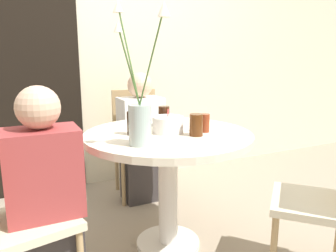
% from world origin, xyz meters
% --- Properties ---
extents(ground_plane, '(16.00, 16.00, 0.00)m').
position_xyz_m(ground_plane, '(0.00, 0.00, 0.00)').
color(ground_plane, gray).
extents(wall_back, '(8.00, 0.05, 2.60)m').
position_xyz_m(wall_back, '(0.00, 1.28, 1.30)').
color(wall_back, beige).
rests_on(wall_back, ground_plane).
extents(doorway_panel, '(0.90, 0.01, 2.05)m').
position_xyz_m(doorway_panel, '(-0.71, 1.25, 1.02)').
color(doorway_panel, black).
rests_on(doorway_panel, ground_plane).
extents(dining_table, '(1.01, 1.01, 0.74)m').
position_xyz_m(dining_table, '(0.00, 0.00, 0.60)').
color(dining_table, beige).
rests_on(dining_table, ground_plane).
extents(chair_near_front, '(0.45, 0.45, 0.91)m').
position_xyz_m(chair_near_front, '(0.13, 0.89, 0.51)').
color(chair_near_front, beige).
rests_on(chair_near_front, ground_plane).
extents(chair_left_flank, '(0.47, 0.47, 0.91)m').
position_xyz_m(chair_left_flank, '(-0.88, -0.18, 0.51)').
color(chair_left_flank, beige).
rests_on(chair_left_flank, ground_plane).
extents(chair_far_back, '(0.57, 0.57, 0.91)m').
position_xyz_m(chair_far_back, '(0.62, -0.65, 0.51)').
color(chair_far_back, beige).
rests_on(chair_far_back, ground_plane).
extents(birthday_cake, '(0.19, 0.19, 0.14)m').
position_xyz_m(birthday_cake, '(-0.00, -0.00, 0.79)').
color(birthday_cake, white).
rests_on(birthday_cake, dining_table).
extents(flower_vase, '(0.23, 0.31, 0.71)m').
position_xyz_m(flower_vase, '(-0.25, -0.20, 0.93)').
color(flower_vase, '#9EB2AD').
rests_on(flower_vase, dining_table).
extents(side_plate, '(0.17, 0.17, 0.01)m').
position_xyz_m(side_plate, '(-0.06, 0.28, 0.75)').
color(side_plate, white).
rests_on(side_plate, dining_table).
extents(drink_glass_0, '(0.06, 0.06, 0.11)m').
position_xyz_m(drink_glass_0, '(0.20, -0.08, 0.80)').
color(drink_glass_0, maroon).
rests_on(drink_glass_0, dining_table).
extents(drink_glass_1, '(0.07, 0.07, 0.13)m').
position_xyz_m(drink_glass_1, '(0.05, 0.16, 0.81)').
color(drink_glass_1, '#33190C').
rests_on(drink_glass_1, dining_table).
extents(drink_glass_2, '(0.06, 0.06, 0.14)m').
position_xyz_m(drink_glass_2, '(-0.21, 0.04, 0.81)').
color(drink_glass_2, black).
rests_on(drink_glass_2, dining_table).
extents(drink_glass_3, '(0.08, 0.08, 0.13)m').
position_xyz_m(drink_glass_3, '(0.11, -0.14, 0.81)').
color(drink_glass_3, '#51280F').
rests_on(drink_glass_3, dining_table).
extents(person_boy, '(0.34, 0.24, 1.07)m').
position_xyz_m(person_boy, '(0.11, 0.73, 0.50)').
color(person_boy, '#383333').
rests_on(person_boy, ground_plane).
extents(person_guest, '(0.34, 0.24, 1.07)m').
position_xyz_m(person_guest, '(-0.72, -0.15, 0.50)').
color(person_guest, '#383333').
rests_on(person_guest, ground_plane).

